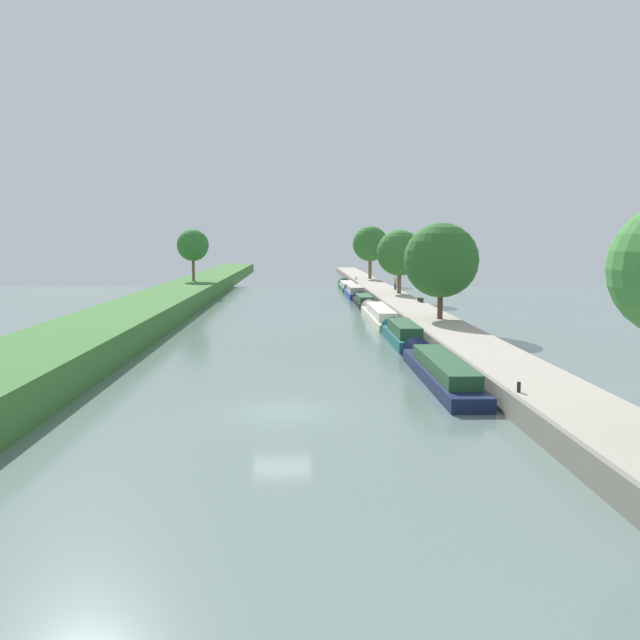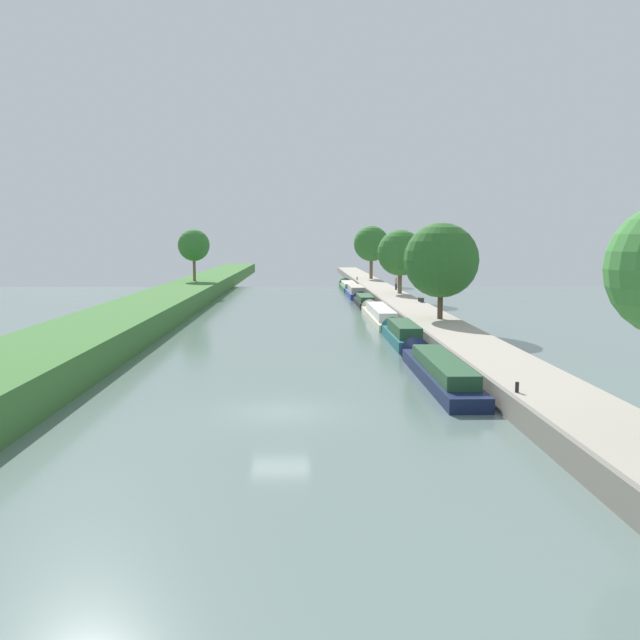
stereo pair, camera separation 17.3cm
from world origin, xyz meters
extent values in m
plane|color=slate|center=(0.00, 0.00, 0.00)|extent=(160.00, 160.00, 0.00)
cube|color=#A89E8E|center=(11.83, 0.00, 0.52)|extent=(4.13, 260.00, 1.04)
cube|color=gray|center=(9.64, 0.00, 0.54)|extent=(0.25, 260.00, 1.09)
cube|color=#141E42|center=(8.23, 5.96, 0.35)|extent=(1.97, 13.42, 0.70)
cube|color=#234C2D|center=(8.23, 5.29, 1.05)|extent=(1.61, 9.39, 0.71)
cone|color=#141E42|center=(8.23, 13.26, 0.35)|extent=(1.87, 1.18, 1.87)
cube|color=#195B60|center=(8.29, 19.36, 0.38)|extent=(1.93, 9.19, 0.76)
cube|color=#234C2D|center=(8.29, 18.90, 1.17)|extent=(1.58, 6.43, 0.81)
cone|color=#195B60|center=(8.29, 24.54, 0.38)|extent=(1.83, 1.16, 1.83)
cube|color=beige|center=(8.24, 33.36, 0.28)|extent=(1.95, 15.77, 0.56)
cube|color=silver|center=(8.24, 32.57, 0.96)|extent=(1.60, 11.04, 0.79)
cone|color=beige|center=(8.24, 41.83, 0.28)|extent=(1.85, 1.17, 1.85)
cube|color=black|center=(8.22, 48.12, 0.31)|extent=(1.84, 9.39, 0.62)
cube|color=#234C2D|center=(8.22, 47.65, 0.93)|extent=(1.51, 6.57, 0.61)
cone|color=black|center=(8.22, 53.37, 0.31)|extent=(1.75, 1.11, 1.75)
cube|color=#283D93|center=(8.12, 59.66, 0.36)|extent=(2.06, 10.37, 0.73)
cube|color=#B2A893|center=(8.12, 59.14, 1.12)|extent=(1.69, 7.26, 0.78)
cone|color=#283D93|center=(8.12, 65.46, 0.36)|extent=(1.96, 1.24, 1.96)
cube|color=#1E6033|center=(8.14, 73.13, 0.30)|extent=(2.17, 12.91, 0.60)
cube|color=beige|center=(8.14, 72.49, 0.89)|extent=(1.78, 9.04, 0.57)
cone|color=#1E6033|center=(8.14, 80.24, 0.30)|extent=(2.07, 1.30, 2.07)
cylinder|color=#4C3828|center=(12.30, 25.85, 2.60)|extent=(0.44, 0.44, 3.12)
sphere|color=#2D6628|center=(12.30, 25.85, 5.83)|extent=(6.07, 6.07, 6.07)
cylinder|color=brown|center=(12.88, 52.37, 2.72)|extent=(0.49, 0.49, 3.37)
sphere|color=#33702D|center=(12.88, 52.37, 5.93)|extent=(5.52, 5.52, 5.52)
cylinder|color=brown|center=(12.66, 83.66, 3.14)|extent=(0.54, 0.54, 4.21)
sphere|color=#33702D|center=(12.66, 83.66, 6.86)|extent=(5.86, 5.86, 5.86)
cylinder|color=brown|center=(-13.36, 62.59, 3.79)|extent=(0.39, 0.39, 3.63)
sphere|color=#33702D|center=(-13.36, 62.59, 6.77)|extent=(4.24, 4.24, 4.24)
cylinder|color=#282D42|center=(13.26, 58.31, 1.45)|extent=(0.26, 0.26, 0.82)
cylinder|color=tan|center=(13.26, 58.31, 2.17)|extent=(0.34, 0.34, 0.62)
sphere|color=tan|center=(13.26, 58.31, 2.59)|extent=(0.22, 0.22, 0.22)
cylinder|color=black|center=(10.06, -0.99, 1.26)|extent=(0.16, 0.16, 0.45)
cylinder|color=black|center=(10.06, 80.52, 1.26)|extent=(0.16, 0.16, 0.45)
cube|color=#333338|center=(13.44, 40.42, 1.24)|extent=(0.40, 0.08, 0.41)
cube|color=#333338|center=(13.44, 41.62, 1.24)|extent=(0.40, 0.08, 0.41)
cube|color=#2D4733|center=(13.44, 41.02, 1.48)|extent=(0.44, 1.50, 0.06)
camera|label=1|loc=(0.73, -28.85, 7.47)|focal=38.01mm
camera|label=2|loc=(0.90, -28.85, 7.47)|focal=38.01mm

